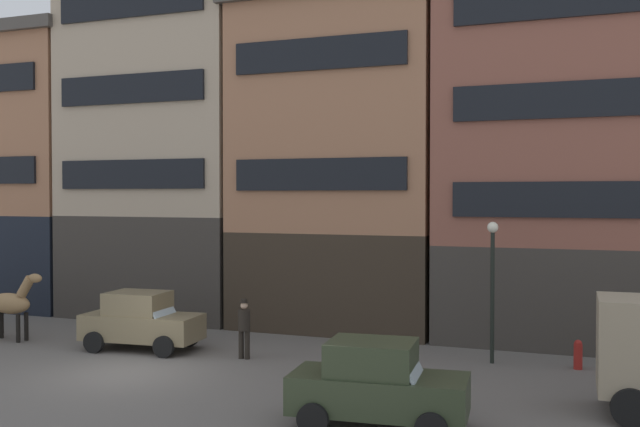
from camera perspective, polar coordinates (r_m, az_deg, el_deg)
The scene contains 11 objects.
ground_plane at distance 21.31m, azimuth -14.69°, elevation -11.88°, with size 120.00×120.00×0.00m, color #605B56.
building_far_left at distance 36.20m, azimuth -21.79°, elevation 3.19°, with size 8.58×6.97×12.03m.
building_center_left at distance 31.43m, azimuth -11.05°, elevation 5.57°, with size 8.01×6.97×14.24m.
building_center_right at distance 28.12m, azimuth 2.27°, elevation 4.04°, with size 7.89×6.97×12.25m.
building_far_right at distance 26.79m, azimuth 20.14°, elevation 7.90°, with size 9.99×6.97×15.82m.
draft_horse at distance 26.83m, azimuth -22.86°, elevation -6.43°, with size 2.35×0.65×2.30m.
sedan_dark at distance 24.06m, azimuth -13.74°, elevation -8.12°, with size 3.82×2.10×1.83m.
sedan_light at distance 15.84m, azimuth 4.47°, elevation -13.13°, with size 3.83×2.14×1.83m.
pedestrian_officer at distance 22.21m, azimuth -5.92°, elevation -8.71°, with size 0.49×0.49×1.79m.
streetlamp_curbside at distance 21.86m, azimuth 13.27°, elevation -4.43°, with size 0.32×0.32×4.12m.
fire_hydrant_curbside at distance 22.15m, azimuth 19.44°, elevation -10.27°, with size 0.24×0.24×0.83m.
Camera 1 is at (12.08, -16.86, 4.90)m, focal length 41.13 mm.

